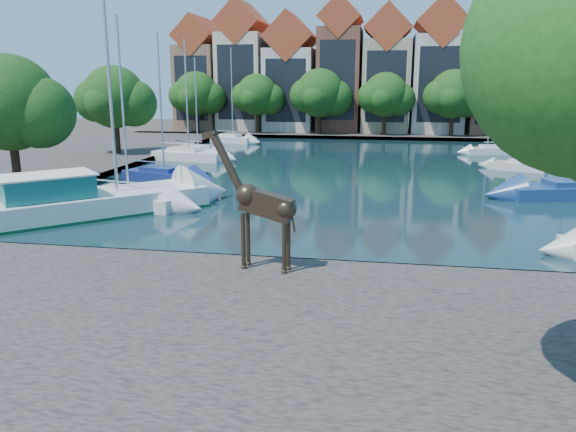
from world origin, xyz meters
name	(u,v)px	position (x,y,z in m)	size (l,w,h in m)	color
ground	(320,271)	(0.00, 0.00, 0.00)	(160.00, 160.00, 0.00)	#38332B
water_basin	(355,171)	(0.00, 24.00, 0.04)	(38.00, 50.00, 0.08)	black
near_quay	(288,350)	(0.00, -7.00, 0.25)	(50.00, 14.00, 0.50)	#4F4944
far_quay	(369,132)	(0.00, 56.00, 0.25)	(60.00, 16.00, 0.50)	#4F4944
left_quay	(65,161)	(-25.00, 24.00, 0.25)	(14.00, 52.00, 0.50)	#4F4944
townhouse_west_end	(202,78)	(-23.00, 55.99, 7.36)	(5.44, 9.18, 14.93)	#805F45
townhouse_west_mid	(244,71)	(-17.00, 55.99, 8.23)	(5.94, 9.18, 16.79)	beige
townhouse_west_inner	(291,78)	(-10.50, 55.99, 7.35)	(6.43, 9.18, 15.15)	beige
townhouse_center	(340,70)	(-4.00, 55.99, 8.36)	(5.44, 9.18, 16.93)	brown
townhouse_east_inner	(386,75)	(2.00, 55.99, 7.73)	(5.94, 9.18, 15.79)	tan
townhouse_east_mid	(438,72)	(8.50, 55.99, 8.10)	(6.43, 9.18, 16.65)	beige
townhouse_east_end	(490,80)	(15.00, 55.99, 7.11)	(5.44, 9.18, 14.43)	brown
far_tree_far_west	(197,95)	(-21.90, 50.49, 5.18)	(7.28, 5.60, 7.68)	#332114
far_tree_west	(258,96)	(-13.91, 50.49, 5.08)	(6.76, 5.20, 7.36)	#332114
far_tree_mid_west	(321,95)	(-5.89, 50.49, 5.29)	(7.80, 6.00, 8.00)	#332114
far_tree_mid_east	(386,96)	(2.10, 50.49, 5.13)	(7.02, 5.40, 7.52)	#332114
far_tree_east	(454,96)	(10.11, 50.49, 5.24)	(7.54, 5.80, 7.84)	#332114
far_tree_far_east	(525,98)	(18.09, 50.49, 5.08)	(6.76, 5.20, 7.36)	#332114
side_tree_left_near	(11,106)	(-20.89, 11.99, 5.49)	(7.80, 6.00, 8.20)	#332114
side_tree_left_far	(115,99)	(-21.90, 27.99, 5.38)	(7.28, 5.60, 7.88)	#332114
giraffe_statue	(260,203)	(-1.98, -1.45, 2.90)	(3.41, 0.92, 4.87)	#332619
motorsailer	(83,199)	(-13.29, 6.45, 0.99)	(11.10, 11.01, 11.96)	silver
sailboat_left_a	(129,196)	(-12.00, 9.08, 0.65)	(7.00, 3.78, 10.37)	silver
sailboat_left_b	(164,173)	(-13.12, 17.17, 0.62)	(6.35, 3.64, 10.08)	navy
sailboat_left_c	(189,153)	(-15.00, 27.57, 0.70)	(6.68, 3.18, 10.44)	silver
sailboat_left_d	(198,150)	(-15.00, 30.03, 0.66)	(6.10, 3.91, 8.98)	silver
sailboat_left_e	(233,138)	(-15.00, 42.35, 0.64)	(5.60, 3.69, 10.46)	silver
sailboat_right_b	(565,188)	(13.17, 15.86, 0.66)	(7.53, 4.32, 11.13)	navy
sailboat_right_c	(518,164)	(12.68, 26.53, 0.57)	(4.54, 3.17, 8.34)	beige
sailboat_right_d	(487,149)	(12.00, 36.63, 0.57)	(4.50, 2.61, 7.68)	silver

